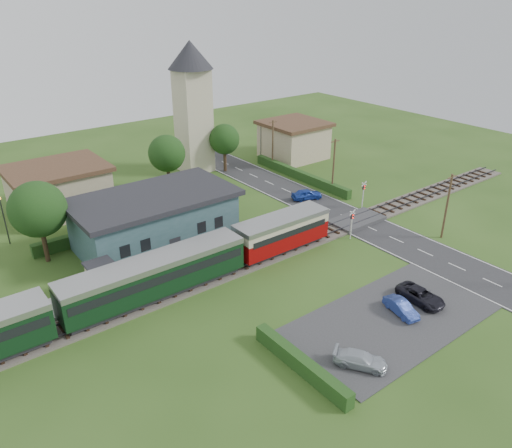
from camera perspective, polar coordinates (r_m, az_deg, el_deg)
ground at (r=48.96m, az=5.27°, el=-3.60°), size 120.00×120.00×0.00m
railway_track at (r=50.20m, az=3.74°, el=-2.62°), size 76.00×3.20×0.49m
road at (r=55.56m, az=12.92°, el=-0.45°), size 6.00×70.00×0.05m
car_park at (r=41.32m, az=15.13°, el=-10.48°), size 17.00×9.00×0.08m
crossing_deck at (r=56.62m, az=11.42°, el=0.43°), size 6.20×3.40×0.45m
platform at (r=47.40m, az=-8.04°, el=-4.49°), size 30.00×3.00×0.45m
equipment_hut at (r=43.93m, az=-17.24°, el=-5.78°), size 2.30×2.30×2.55m
station_building at (r=50.91m, az=-11.48°, el=0.55°), size 16.00×9.00×5.30m
train at (r=41.16m, az=-15.38°, el=-7.08°), size 43.20×2.90×3.40m
church_tower at (r=69.74m, az=-7.29°, el=14.11°), size 6.00×6.00×17.60m
house_west at (r=61.58m, az=-21.61°, el=3.76°), size 10.80×8.80×5.50m
house_east at (r=76.95m, az=4.35°, el=9.61°), size 8.80×8.80×5.50m
hedge_carpark at (r=35.20m, az=5.19°, el=-15.64°), size 0.80×9.00×1.20m
hedge_roadside at (r=68.27m, az=5.08°, el=5.57°), size 0.80×18.00×1.20m
hedge_station at (r=55.51m, az=-13.41°, el=0.18°), size 22.00×0.80×1.30m
tree_a at (r=49.58m, az=-23.67°, el=1.54°), size 5.20×5.20×8.00m
tree_b at (r=63.49m, az=-10.16°, el=7.94°), size 4.60×4.60×7.34m
tree_c at (r=70.11m, az=-3.63°, el=9.63°), size 4.20×4.20×6.78m
utility_pole_b at (r=54.24m, az=20.98°, el=1.97°), size 1.40×0.22×7.00m
utility_pole_c at (r=63.25m, az=8.86°, el=6.64°), size 1.40×0.22×7.00m
utility_pole_d at (r=71.63m, az=1.92°, el=9.16°), size 1.40×0.22×7.00m
crossing_signal_near at (r=51.91m, az=10.90°, el=0.43°), size 0.84×0.28×3.28m
crossing_signal_far at (r=59.84m, az=12.19°, el=3.74°), size 0.84×0.28×3.28m
streetlamp_west at (r=55.60m, az=-26.88°, el=0.76°), size 0.30×0.30×5.15m
streetlamp_east at (r=76.62m, az=0.57°, el=9.80°), size 0.30×0.30×5.15m
car_on_road at (r=61.65m, az=5.83°, el=3.40°), size 4.05×2.67×1.28m
car_park_blue at (r=41.85m, az=16.25°, el=-9.15°), size 1.83×3.49×1.09m
car_park_silver at (r=36.09m, az=11.84°, el=-14.92°), size 3.31×3.91×1.07m
car_park_dark at (r=43.74m, az=18.30°, el=-7.78°), size 2.03×4.21×1.15m
pedestrian_near at (r=50.70m, az=-0.07°, el=-0.65°), size 0.72×0.51×1.86m
pedestrian_far at (r=44.78m, az=-15.68°, el=-5.59°), size 0.76×0.91×1.71m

